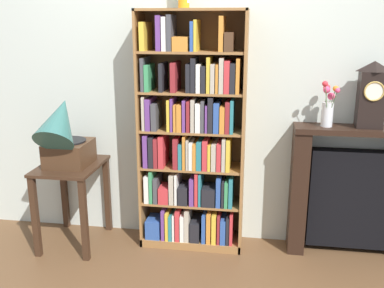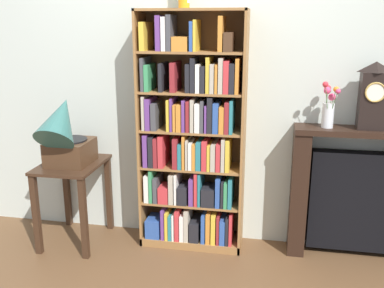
# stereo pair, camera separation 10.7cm
# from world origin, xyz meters

# --- Properties ---
(ground_plane) EXTENTS (7.54, 6.40, 0.02)m
(ground_plane) POSITION_xyz_m (0.00, 0.00, -0.01)
(ground_plane) COLOR brown
(wall_back) EXTENTS (4.54, 0.08, 2.60)m
(wall_back) POSITION_xyz_m (0.14, 0.35, 1.30)
(wall_back) COLOR beige
(wall_back) RESTS_ON ground
(bookshelf) EXTENTS (0.78, 0.29, 1.77)m
(bookshelf) POSITION_xyz_m (0.00, 0.16, 0.81)
(bookshelf) COLOR olive
(bookshelf) RESTS_ON ground
(side_table_left) EXTENTS (0.44, 0.56, 0.65)m
(side_table_left) POSITION_xyz_m (-0.91, 0.03, 0.48)
(side_table_left) COLOR #382316
(side_table_left) RESTS_ON ground
(gramophone) EXTENTS (0.30, 0.50, 0.59)m
(gramophone) POSITION_xyz_m (-0.91, -0.04, 0.91)
(gramophone) COLOR #472D1C
(gramophone) RESTS_ON side_table_left
(fireplace_mantel) EXTENTS (0.93, 0.24, 0.97)m
(fireplace_mantel) POSITION_xyz_m (1.20, 0.21, 0.48)
(fireplace_mantel) COLOR black
(fireplace_mantel) RESTS_ON ground
(mantel_clock) EXTENTS (0.18, 0.13, 0.46)m
(mantel_clock) POSITION_xyz_m (1.24, 0.19, 1.20)
(mantel_clock) COLOR black
(mantel_clock) RESTS_ON fireplace_mantel
(flower_vase) EXTENTS (0.12, 0.15, 0.33)m
(flower_vase) POSITION_xyz_m (0.96, 0.18, 1.11)
(flower_vase) COLOR silver
(flower_vase) RESTS_ON fireplace_mantel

